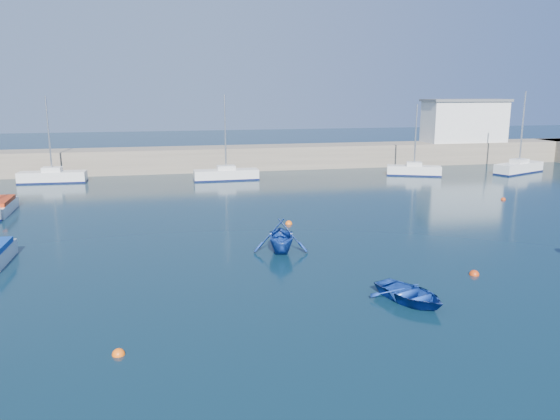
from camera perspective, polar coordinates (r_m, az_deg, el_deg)
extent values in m
plane|color=#0A212E|center=(20.17, 10.84, -14.16)|extent=(220.00, 220.00, 0.00)
cube|color=#7A6E5D|center=(63.40, -5.62, 5.40)|extent=(96.00, 4.50, 2.60)
cube|color=silver|center=(72.94, 18.70, 8.72)|extent=(10.00, 4.00, 5.00)
cube|color=silver|center=(58.65, -22.67, 3.20)|extent=(6.47, 2.11, 1.10)
cylinder|color=#B7BABC|center=(58.20, -23.01, 7.30)|extent=(0.16, 0.16, 7.34)
cube|color=silver|center=(56.00, -5.65, 3.68)|extent=(6.55, 1.95, 1.05)
cylinder|color=#B7BABC|center=(55.52, -5.74, 8.04)|extent=(0.15, 0.15, 7.49)
cube|color=silver|center=(60.50, 13.81, 4.02)|extent=(5.83, 3.63, 1.03)
cylinder|color=#B7BABC|center=(60.09, 13.99, 7.57)|extent=(0.15, 0.15, 6.50)
cube|color=silver|center=(66.03, 23.67, 4.05)|extent=(6.94, 4.44, 1.11)
cylinder|color=#B7BABC|center=(65.62, 24.01, 7.88)|extent=(0.16, 0.16, 7.77)
imported|color=navy|center=(24.42, 13.43, -8.54)|extent=(3.62, 4.17, 0.72)
imported|color=navy|center=(30.76, 0.08, -2.70)|extent=(3.66, 4.05, 1.87)
sphere|color=#FF5E0D|center=(20.30, -16.52, -14.30)|extent=(0.45, 0.45, 0.45)
sphere|color=#B5340D|center=(28.88, 19.62, -6.40)|extent=(0.50, 0.50, 0.50)
sphere|color=#FF5E0D|center=(37.33, 0.92, -1.47)|extent=(0.49, 0.49, 0.49)
sphere|color=#B5340D|center=(49.27, 22.29, 0.99)|extent=(0.41, 0.41, 0.41)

